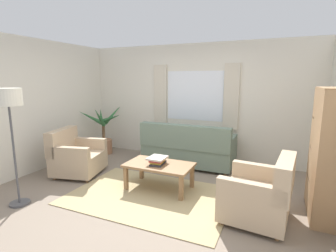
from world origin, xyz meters
TOP-DOWN VIEW (x-y plane):
  - ground_plane at (0.00, 0.00)m, footprint 6.24×6.24m
  - wall_back at (0.00, 2.26)m, footprint 5.32×0.12m
  - wall_left at (-2.66, 0.00)m, footprint 0.12×4.40m
  - window_with_curtains at (0.00, 2.18)m, footprint 1.98×0.07m
  - area_rug at (0.00, 0.00)m, footprint 2.49×1.70m
  - couch at (0.06, 1.62)m, footprint 1.90×0.82m
  - armchair_left at (-1.75, 0.28)m, footprint 0.99×1.01m
  - armchair_right at (1.64, -0.04)m, footprint 0.90×0.92m
  - coffee_table at (0.02, 0.31)m, footprint 1.10×0.64m
  - book_stack_on_table at (-0.00, 0.30)m, footprint 0.28×0.35m
  - potted_plant at (-2.14, 1.65)m, footprint 1.04×1.25m
  - bookshelf at (2.35, 0.43)m, footprint 0.30×0.94m
  - standing_lamp at (-1.64, -1.01)m, footprint 0.36×0.36m

SIDE VIEW (x-z plane):
  - ground_plane at x=0.00m, z-range 0.00..0.00m
  - area_rug at x=0.00m, z-range 0.00..0.01m
  - armchair_left at x=-1.75m, z-range -0.09..0.79m
  - armchair_right at x=1.64m, z-range -0.09..0.79m
  - couch at x=0.06m, z-range -0.09..0.83m
  - coffee_table at x=0.02m, z-range 0.16..0.60m
  - potted_plant at x=-2.14m, z-range -0.16..1.08m
  - book_stack_on_table at x=0.00m, z-range 0.44..0.56m
  - bookshelf at x=2.35m, z-range 0.02..1.74m
  - wall_back at x=0.00m, z-range 0.00..2.60m
  - wall_left at x=-2.66m, z-range 0.00..2.60m
  - standing_lamp at x=-1.64m, z-range 0.59..2.29m
  - window_with_curtains at x=0.00m, z-range 0.75..2.15m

